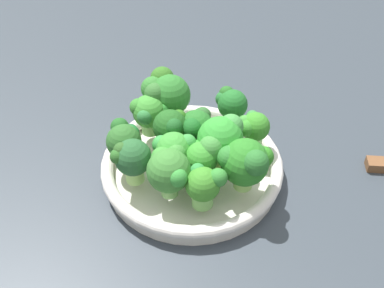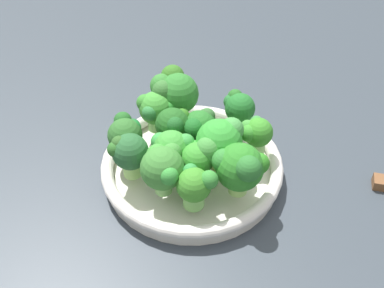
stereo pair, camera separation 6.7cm
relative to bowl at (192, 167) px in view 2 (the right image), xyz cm
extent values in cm
cube|color=#333B43|center=(-3.15, 1.95, -2.92)|extent=(130.00, 130.00, 2.50)
cylinder|color=silver|center=(0.00, 0.00, -0.93)|extent=(25.26, 25.26, 1.47)
torus|color=silver|center=(0.00, 0.00, 0.70)|extent=(26.31, 26.31, 1.80)
cylinder|color=#95C85A|center=(0.36, 3.95, 2.98)|extent=(2.06, 2.06, 2.76)
sphere|color=green|center=(0.36, 3.95, 6.42)|extent=(6.35, 6.35, 6.35)
sphere|color=#3B8736|center=(2.82, 3.08, 6.98)|extent=(3.40, 3.40, 3.40)
sphere|color=#3F903F|center=(-1.23, 5.16, 7.61)|extent=(3.41, 3.41, 3.41)
cylinder|color=#9ED26B|center=(3.79, 7.67, 2.81)|extent=(2.54, 2.54, 2.41)
sphere|color=#297823|center=(3.79, 7.67, 6.08)|extent=(6.36, 6.36, 6.36)
sphere|color=#286B2A|center=(5.36, 9.05, 7.76)|extent=(3.37, 3.37, 3.37)
sphere|color=#2C772C|center=(4.11, 5.65, 6.88)|extent=(3.21, 3.21, 3.21)
sphere|color=#2B7A1E|center=(2.68, 9.91, 6.43)|extent=(2.81, 2.81, 2.81)
cylinder|color=#84C666|center=(-4.89, -7.30, 2.73)|extent=(2.66, 2.66, 2.26)
sphere|color=#3C8E31|center=(-4.89, -7.30, 5.50)|extent=(5.03, 5.03, 5.03)
sphere|color=#2D892D|center=(-5.34, -5.46, 5.82)|extent=(2.32, 2.32, 2.32)
sphere|color=#347F2B|center=(-4.67, -8.87, 6.26)|extent=(2.58, 2.58, 2.58)
sphere|color=#2F7B39|center=(-2.87, -7.44, 5.92)|extent=(2.46, 2.46, 2.46)
cylinder|color=#7BB14C|center=(-1.64, -3.45, 2.94)|extent=(2.44, 2.44, 2.68)
sphere|color=#1F571D|center=(-1.64, -3.45, 5.88)|extent=(4.92, 4.92, 4.92)
sphere|color=#1C5621|center=(-0.49, -2.67, 6.91)|extent=(2.51, 2.51, 2.51)
sphere|color=#2C691C|center=(-2.85, -2.53, 6.50)|extent=(2.25, 2.25, 2.25)
cylinder|color=#84BA57|center=(2.06, -9.17, 2.69)|extent=(2.38, 2.38, 2.18)
sphere|color=#2C6327|center=(2.06, -9.17, 5.38)|extent=(4.93, 4.93, 4.93)
sphere|color=#1A6927|center=(0.92, -8.43, 5.98)|extent=(2.42, 2.42, 2.42)
sphere|color=#215A21|center=(0.39, -10.15, 6.49)|extent=(2.57, 2.57, 2.57)
sphere|color=#20582D|center=(0.31, -8.71, 5.84)|extent=(2.15, 2.15, 2.15)
cylinder|color=#94D567|center=(-8.18, -4.90, 2.97)|extent=(2.67, 2.67, 2.73)
sphere|color=#2B7229|center=(-8.18, -4.90, 6.37)|extent=(6.28, 6.28, 6.28)
sphere|color=#30691F|center=(-10.22, -6.49, 7.79)|extent=(3.67, 3.67, 3.67)
sphere|color=#31762C|center=(-8.21, -7.48, 7.25)|extent=(3.66, 3.66, 3.66)
sphere|color=#32692C|center=(-6.70, -6.74, 7.46)|extent=(3.26, 3.26, 3.26)
cylinder|color=#8BCD63|center=(3.69, 1.78, 2.94)|extent=(2.66, 2.66, 2.68)
sphere|color=#368D2C|center=(3.69, 1.78, 5.73)|extent=(4.47, 4.47, 4.47)
sphere|color=#308A2B|center=(2.03, 1.05, 6.11)|extent=(1.87, 1.87, 1.87)
sphere|color=#3A8A37|center=(3.34, 3.57, 6.42)|extent=(2.31, 2.31, 2.31)
sphere|color=#348528|center=(2.90, 2.77, 6.24)|extent=(2.45, 2.45, 2.45)
cylinder|color=#75BD5F|center=(2.87, -1.97, 2.86)|extent=(2.58, 2.58, 2.53)
sphere|color=green|center=(2.87, -1.97, 5.74)|extent=(4.97, 4.97, 4.97)
sphere|color=#3C8535|center=(4.36, -1.34, 6.56)|extent=(2.75, 2.75, 2.75)
sphere|color=#358D3B|center=(1.99, -0.24, 6.54)|extent=(2.44, 2.44, 2.44)
sphere|color=green|center=(2.46, -3.71, 6.09)|extent=(2.60, 2.60, 2.60)
cylinder|color=#76B45F|center=(6.91, -1.74, 2.81)|extent=(2.25, 2.25, 2.41)
sphere|color=#3A7C31|center=(6.91, -1.74, 5.89)|extent=(5.79, 5.79, 5.79)
sphere|color=#3A8B33|center=(5.50, -2.92, 6.57)|extent=(3.01, 3.01, 3.01)
sphere|color=#318A33|center=(8.61, -0.17, 6.70)|extent=(2.40, 2.40, 2.40)
cylinder|color=#7ABD5D|center=(7.88, 2.84, 2.71)|extent=(2.80, 2.80, 2.23)
sphere|color=#3A8627|center=(7.88, 2.84, 5.29)|extent=(4.50, 4.50, 4.50)
sphere|color=#2E8639|center=(6.55, 2.10, 6.18)|extent=(2.05, 2.05, 2.05)
sphere|color=#31812F|center=(7.51, 4.68, 6.49)|extent=(2.41, 2.41, 2.41)
cylinder|color=#7CB84D|center=(-3.24, 0.06, 2.48)|extent=(2.36, 2.36, 1.75)
sphere|color=#246824|center=(-3.24, 0.06, 5.01)|extent=(5.09, 5.09, 5.09)
sphere|color=#1E692B|center=(-5.21, 0.49, 5.46)|extent=(2.66, 2.66, 2.66)
sphere|color=#195B1F|center=(-1.53, -0.32, 6.06)|extent=(3.04, 3.04, 3.04)
sphere|color=#2D5E2B|center=(-4.91, 0.65, 5.91)|extent=(2.46, 2.46, 2.46)
cylinder|color=#80C24F|center=(-9.14, 4.55, 2.66)|extent=(2.11, 2.11, 2.12)
sphere|color=#206726|center=(-9.14, 4.55, 5.21)|extent=(4.58, 4.58, 4.58)
sphere|color=#24672C|center=(-9.81, 3.02, 5.55)|extent=(2.42, 2.42, 2.42)
sphere|color=#245F21|center=(-10.40, 3.41, 6.17)|extent=(2.33, 2.33, 2.33)
cylinder|color=#96D773|center=(-4.22, 8.37, 2.88)|extent=(2.45, 2.45, 2.56)
sphere|color=#368726|center=(-4.22, 8.37, 5.53)|extent=(4.20, 4.20, 4.20)
sphere|color=#35882A|center=(-3.25, 7.21, 5.93)|extent=(2.46, 2.46, 2.46)
sphere|color=#3C8A34|center=(-4.18, 6.83, 6.14)|extent=(2.08, 2.08, 2.08)
sphere|color=#357F38|center=(-5.45, 7.77, 6.31)|extent=(1.81, 1.81, 1.81)
cylinder|color=#9ACF6B|center=(5.28, -6.94, 2.89)|extent=(2.54, 2.54, 2.59)
sphere|color=#265A2D|center=(5.28, -6.94, 5.81)|extent=(5.01, 5.01, 5.01)
sphere|color=#286022|center=(6.19, -8.64, 6.58)|extent=(2.13, 2.13, 2.13)
sphere|color=#2B5822|center=(5.50, -8.31, 7.05)|extent=(2.18, 2.18, 2.18)
camera|label=1|loc=(48.81, 9.00, 50.23)|focal=45.33mm
camera|label=2|loc=(47.15, 15.53, 50.23)|focal=45.33mm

